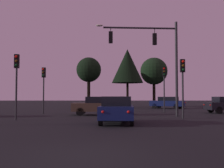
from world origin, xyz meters
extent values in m
plane|color=black|center=(0.00, 24.50, 0.00)|extent=(168.00, 168.00, 0.00)
cylinder|color=#232326|center=(5.78, 14.36, 3.69)|extent=(0.20, 0.20, 7.38)
cylinder|color=#232326|center=(2.93, 14.18, 6.86)|extent=(5.72, 0.51, 0.14)
ellipsoid|color=#F4EACC|center=(-0.22, 13.97, 7.01)|extent=(0.56, 0.28, 0.16)
cylinder|color=#232326|center=(4.07, 14.25, 6.65)|extent=(0.05, 0.05, 0.41)
cube|color=black|center=(4.07, 14.25, 5.99)|extent=(0.31, 0.26, 0.90)
sphere|color=red|center=(4.06, 14.39, 6.27)|extent=(0.18, 0.18, 0.18)
sphere|color=#56380C|center=(4.06, 14.39, 5.99)|extent=(0.18, 0.18, 0.18)
sphere|color=#0C4219|center=(4.06, 14.39, 5.71)|extent=(0.18, 0.18, 0.18)
cylinder|color=#232326|center=(0.65, 14.03, 6.70)|extent=(0.05, 0.05, 0.32)
cube|color=black|center=(0.65, 14.03, 6.09)|extent=(0.31, 0.26, 0.90)
sphere|color=red|center=(0.64, 14.17, 6.37)|extent=(0.18, 0.18, 0.18)
sphere|color=#56380C|center=(0.64, 14.17, 6.09)|extent=(0.18, 0.18, 0.18)
sphere|color=#0C4219|center=(0.64, 14.17, 5.81)|extent=(0.18, 0.18, 0.18)
cylinder|color=#232326|center=(5.83, 19.78, 1.76)|extent=(0.12, 0.12, 3.53)
cube|color=black|center=(5.83, 19.78, 3.98)|extent=(0.31, 0.25, 0.90)
sphere|color=red|center=(5.83, 19.64, 4.26)|extent=(0.18, 0.18, 0.18)
sphere|color=#56380C|center=(5.83, 19.64, 3.98)|extent=(0.18, 0.18, 0.18)
sphere|color=#0C4219|center=(5.83, 19.64, 3.70)|extent=(0.18, 0.18, 0.18)
cylinder|color=#232326|center=(-5.40, 17.71, 1.62)|extent=(0.12, 0.12, 3.25)
cube|color=black|center=(-5.40, 17.71, 3.70)|extent=(0.34, 0.30, 0.90)
sphere|color=red|center=(-5.43, 17.57, 3.98)|extent=(0.18, 0.18, 0.18)
sphere|color=#56380C|center=(-5.43, 17.57, 3.70)|extent=(0.18, 0.18, 0.18)
sphere|color=#0C4219|center=(-5.43, 17.57, 3.42)|extent=(0.18, 0.18, 0.18)
cylinder|color=#232326|center=(5.61, 11.88, 1.60)|extent=(0.12, 0.12, 3.19)
cube|color=black|center=(5.61, 11.88, 3.64)|extent=(0.32, 0.26, 0.90)
sphere|color=red|center=(5.62, 11.74, 3.92)|extent=(0.18, 0.18, 0.18)
sphere|color=#56380C|center=(5.62, 11.74, 3.64)|extent=(0.18, 0.18, 0.18)
sphere|color=#0C4219|center=(5.62, 11.74, 3.36)|extent=(0.18, 0.18, 0.18)
cylinder|color=#232326|center=(-5.46, 10.85, 1.69)|extent=(0.12, 0.12, 3.37)
cube|color=black|center=(-5.46, 10.85, 3.82)|extent=(0.31, 0.26, 0.90)
sphere|color=red|center=(-5.45, 10.71, 4.10)|extent=(0.18, 0.18, 0.18)
sphere|color=#56380C|center=(-5.45, 10.71, 3.82)|extent=(0.18, 0.18, 0.18)
sphere|color=#0C4219|center=(-5.45, 10.71, 3.54)|extent=(0.18, 0.18, 0.18)
cube|color=#0F1947|center=(1.04, 8.60, 0.66)|extent=(2.03, 4.16, 0.68)
cube|color=black|center=(1.03, 8.45, 1.26)|extent=(1.67, 2.28, 0.52)
cylinder|color=black|center=(0.31, 9.99, 0.32)|extent=(0.24, 0.65, 0.64)
cylinder|color=black|center=(1.91, 9.90, 0.32)|extent=(0.24, 0.65, 0.64)
cylinder|color=black|center=(0.16, 7.31, 0.32)|extent=(0.24, 0.65, 0.64)
cylinder|color=black|center=(1.76, 7.22, 0.32)|extent=(0.24, 0.65, 0.64)
sphere|color=red|center=(0.29, 6.60, 0.76)|extent=(0.14, 0.14, 0.14)
sphere|color=red|center=(1.55, 6.53, 0.76)|extent=(0.14, 0.14, 0.14)
cube|color=#473828|center=(-0.41, 15.89, 0.66)|extent=(4.27, 1.91, 0.68)
cube|color=black|center=(-0.26, 15.89, 1.26)|extent=(2.31, 1.62, 0.52)
cylinder|color=black|center=(-1.80, 15.04, 0.32)|extent=(0.64, 0.21, 0.64)
cylinder|color=black|center=(-1.82, 16.70, 0.32)|extent=(0.64, 0.21, 0.64)
cylinder|color=black|center=(1.00, 15.07, 0.32)|extent=(0.64, 0.21, 0.64)
cylinder|color=black|center=(0.98, 16.73, 0.32)|extent=(0.64, 0.21, 0.64)
sphere|color=red|center=(1.73, 15.26, 0.76)|extent=(0.14, 0.14, 0.14)
sphere|color=red|center=(1.72, 16.56, 0.76)|extent=(0.14, 0.14, 0.14)
cube|color=#0F1947|center=(7.88, 28.61, 0.66)|extent=(4.59, 3.68, 0.68)
cube|color=black|center=(8.02, 28.53, 1.26)|extent=(2.76, 2.48, 0.52)
cylinder|color=black|center=(6.27, 28.61, 0.32)|extent=(0.65, 0.49, 0.64)
cylinder|color=black|center=(7.06, 30.00, 0.32)|extent=(0.65, 0.49, 0.64)
cylinder|color=black|center=(8.71, 27.22, 0.32)|extent=(0.65, 0.49, 0.64)
cylinder|color=black|center=(9.50, 28.60, 0.32)|extent=(0.65, 0.49, 0.64)
sphere|color=red|center=(9.43, 27.00, 0.76)|extent=(0.14, 0.14, 0.14)
sphere|color=red|center=(10.06, 28.09, 0.76)|extent=(0.14, 0.14, 0.14)
cylinder|color=black|center=(10.11, 19.18, 0.32)|extent=(0.66, 0.28, 0.64)
cylinder|color=black|center=(10.30, 17.62, 0.32)|extent=(0.66, 0.28, 0.64)
sphere|color=red|center=(9.42, 18.93, 0.76)|extent=(0.14, 0.14, 0.14)
sphere|color=red|center=(9.57, 17.70, 0.76)|extent=(0.14, 0.14, 0.14)
cylinder|color=black|center=(7.31, 35.91, 2.03)|extent=(0.45, 0.45, 4.05)
sphere|color=black|center=(7.31, 35.91, 5.54)|extent=(4.24, 4.24, 4.24)
cylinder|color=black|center=(-2.76, 34.27, 2.14)|extent=(0.47, 0.47, 4.29)
sphere|color=black|center=(-2.76, 34.27, 5.59)|extent=(3.73, 3.73, 3.73)
cylinder|color=black|center=(2.92, 31.43, 1.74)|extent=(0.32, 0.32, 3.47)
cone|color=black|center=(2.92, 31.43, 5.85)|extent=(4.39, 4.39, 4.75)
camera|label=1|loc=(0.75, -6.94, 1.49)|focal=44.08mm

